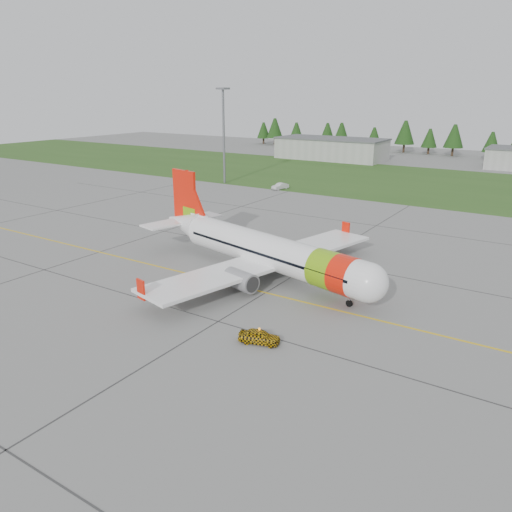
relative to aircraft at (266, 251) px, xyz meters
The scene contains 9 objects.
ground 14.51m from the aircraft, 121.58° to the right, with size 320.00×320.00×0.00m, color gray.
aircraft is the anchor object (origin of this frame).
follow_me_car 15.61m from the aircraft, 60.00° to the right, with size 1.37×1.16×3.40m, color #EAB60D.
service_van 52.48m from the aircraft, 118.58° to the left, with size 1.40×1.32×4.02m, color silver.
grass_strip 70.35m from the aircraft, 96.08° to the left, with size 320.00×50.00×0.03m, color #30561E.
taxi_guideline 8.99m from the aircraft, 151.10° to the right, with size 120.00×0.25×0.02m, color gold.
hangar_west 104.81m from the aircraft, 110.93° to the left, with size 32.00×14.00×6.00m, color #A8A8A3.
floodlight_mast 60.92m from the aircraft, 130.68° to the left, with size 0.50×0.50×20.00m, color slate.
treeline 126.13m from the aircraft, 93.38° to the left, with size 160.00×8.00×10.00m, color #1C3F14, non-canonical shape.
Camera 1 is at (34.72, -31.95, 19.33)m, focal length 35.00 mm.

